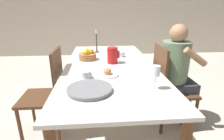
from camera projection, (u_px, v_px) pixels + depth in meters
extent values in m
plane|color=beige|center=(110.00, 122.00, 2.16)|extent=(20.00, 20.00, 0.00)
cube|color=beige|center=(101.00, 9.00, 4.91)|extent=(10.00, 0.06, 2.60)
cube|color=silver|center=(110.00, 66.00, 1.92)|extent=(0.96, 2.03, 0.03)
cylinder|color=brown|center=(81.00, 70.00, 2.91)|extent=(0.07, 0.07, 0.71)
cylinder|color=brown|center=(130.00, 69.00, 2.97)|extent=(0.07, 0.07, 0.71)
cylinder|color=#51331E|center=(180.00, 99.00, 2.27)|extent=(0.04, 0.04, 0.42)
cylinder|color=#51331E|center=(195.00, 116.00, 1.92)|extent=(0.04, 0.04, 0.42)
cylinder|color=#51331E|center=(152.00, 101.00, 2.24)|extent=(0.04, 0.04, 0.42)
cylinder|color=#51331E|center=(162.00, 117.00, 1.89)|extent=(0.04, 0.04, 0.42)
cube|color=#51331E|center=(174.00, 91.00, 2.01)|extent=(0.42, 0.42, 0.03)
cube|color=#51331E|center=(160.00, 70.00, 1.90)|extent=(0.03, 0.39, 0.50)
cylinder|color=#51331E|center=(20.00, 127.00, 1.74)|extent=(0.04, 0.04, 0.42)
cylinder|color=#51331E|center=(33.00, 107.00, 2.09)|extent=(0.04, 0.04, 0.42)
cylinder|color=#51331E|center=(58.00, 125.00, 1.77)|extent=(0.04, 0.04, 0.42)
cylinder|color=#51331E|center=(64.00, 106.00, 2.12)|extent=(0.04, 0.04, 0.42)
cube|color=#51331E|center=(41.00, 98.00, 1.85)|extent=(0.42, 0.42, 0.03)
cube|color=#51331E|center=(58.00, 74.00, 1.78)|extent=(0.03, 0.39, 0.50)
cylinder|color=#33333D|center=(180.00, 101.00, 2.19)|extent=(0.09, 0.09, 0.45)
cylinder|color=#33333D|center=(186.00, 108.00, 2.04)|extent=(0.09, 0.09, 0.45)
cube|color=#33333D|center=(180.00, 85.00, 2.02)|extent=(0.30, 0.34, 0.11)
cylinder|color=slate|center=(175.00, 62.00, 1.92)|extent=(0.30, 0.30, 0.46)
sphere|color=#A37556|center=(179.00, 33.00, 1.82)|extent=(0.19, 0.19, 0.19)
cylinder|color=#A37556|center=(195.00, 57.00, 1.69)|extent=(0.25, 0.06, 0.20)
cylinder|color=red|center=(112.00, 55.00, 1.95)|extent=(0.12, 0.12, 0.18)
cube|color=red|center=(119.00, 54.00, 1.95)|extent=(0.02, 0.02, 0.08)
cone|color=red|center=(108.00, 49.00, 1.92)|extent=(0.04, 0.04, 0.04)
cylinder|color=white|center=(154.00, 88.00, 1.35)|extent=(0.06, 0.06, 0.00)
cylinder|color=white|center=(155.00, 82.00, 1.33)|extent=(0.01, 0.01, 0.10)
cylinder|color=white|center=(156.00, 71.00, 1.30)|extent=(0.06, 0.06, 0.08)
cylinder|color=silver|center=(86.00, 78.00, 1.54)|extent=(0.14, 0.14, 0.01)
cylinder|color=silver|center=(85.00, 75.00, 1.53)|extent=(0.08, 0.08, 0.06)
cube|color=silver|center=(91.00, 74.00, 1.53)|extent=(0.01, 0.01, 0.03)
cylinder|color=silver|center=(121.00, 57.00, 2.23)|extent=(0.14, 0.14, 0.01)
cylinder|color=silver|center=(121.00, 54.00, 2.22)|extent=(0.08, 0.08, 0.06)
cube|color=silver|center=(124.00, 54.00, 2.22)|extent=(0.01, 0.01, 0.03)
cylinder|color=gray|center=(90.00, 90.00, 1.30)|extent=(0.33, 0.33, 0.02)
cylinder|color=gray|center=(90.00, 88.00, 1.30)|extent=(0.34, 0.34, 0.01)
cylinder|color=silver|center=(108.00, 75.00, 1.62)|extent=(0.20, 0.20, 0.01)
sphere|color=tan|center=(108.00, 72.00, 1.61)|extent=(0.07, 0.07, 0.07)
cylinder|color=#9E6B3D|center=(88.00, 57.00, 2.10)|extent=(0.21, 0.21, 0.08)
sphere|color=gold|center=(91.00, 52.00, 2.09)|extent=(0.07, 0.07, 0.07)
sphere|color=gold|center=(87.00, 51.00, 2.12)|extent=(0.07, 0.07, 0.07)
sphere|color=gold|center=(86.00, 53.00, 2.04)|extent=(0.07, 0.07, 0.07)
cylinder|color=#4C4238|center=(97.00, 52.00, 2.47)|extent=(0.06, 0.06, 0.01)
cylinder|color=#4C4238|center=(97.00, 43.00, 2.42)|extent=(0.02, 0.02, 0.25)
cylinder|color=beige|center=(96.00, 32.00, 2.37)|extent=(0.02, 0.02, 0.05)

